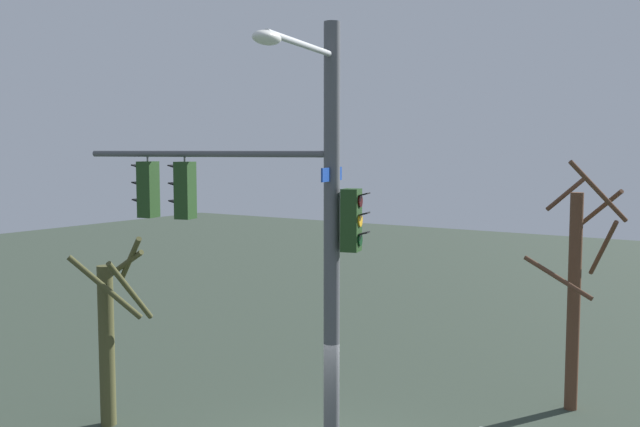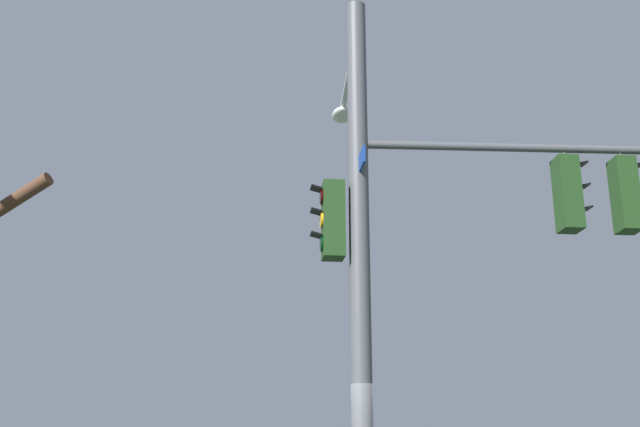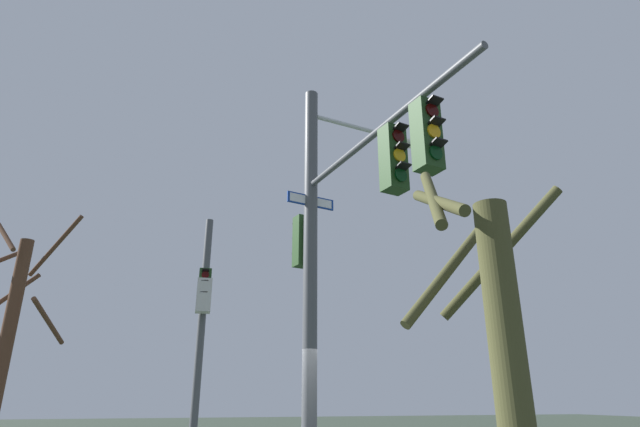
% 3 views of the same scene
% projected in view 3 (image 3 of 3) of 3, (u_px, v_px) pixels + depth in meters
% --- Properties ---
extents(main_signal_pole_assembly, '(3.40, 5.80, 8.18)m').
position_uv_depth(main_signal_pole_assembly, '(335.00, 228.00, 9.74)').
color(main_signal_pole_assembly, '#4C4F54').
rests_on(main_signal_pole_assembly, ground).
extents(secondary_pole_assembly, '(0.44, 0.78, 6.98)m').
position_uv_depth(secondary_pole_assembly, '(202.00, 312.00, 14.99)').
color(secondary_pole_assembly, '#4C4F54').
rests_on(secondary_pole_assembly, ground).
extents(bare_tree_behind_pole, '(1.87, 1.57, 4.15)m').
position_uv_depth(bare_tree_behind_pole, '(500.00, 351.00, 4.77)').
color(bare_tree_behind_pole, '#454627').
rests_on(bare_tree_behind_pole, ground).
extents(bare_tree_across_street, '(2.06, 2.08, 5.76)m').
position_uv_depth(bare_tree_across_street, '(8.00, 339.00, 10.81)').
color(bare_tree_across_street, '#523424').
rests_on(bare_tree_across_street, ground).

